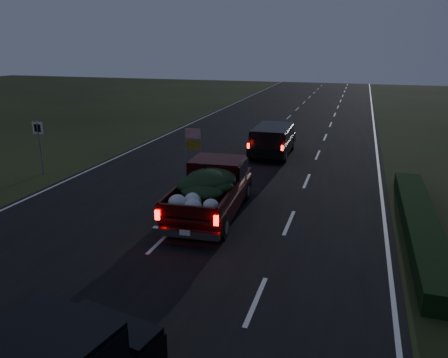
% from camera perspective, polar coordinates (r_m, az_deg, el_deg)
% --- Properties ---
extents(ground, '(120.00, 120.00, 0.00)m').
position_cam_1_polar(ground, '(14.02, -8.01, -7.84)').
color(ground, black).
rests_on(ground, ground).
extents(road_asphalt, '(14.00, 120.00, 0.02)m').
position_cam_1_polar(road_asphalt, '(14.02, -8.01, -7.81)').
color(road_asphalt, black).
rests_on(road_asphalt, ground).
extents(hedge_row, '(1.00, 10.00, 0.60)m').
position_cam_1_polar(hedge_row, '(15.65, 24.27, -5.35)').
color(hedge_row, black).
rests_on(hedge_row, ground).
extents(route_sign, '(0.55, 0.08, 2.50)m').
position_cam_1_polar(route_sign, '(22.04, -23.00, 4.77)').
color(route_sign, gray).
rests_on(route_sign, ground).
extents(pickup_truck, '(2.33, 5.41, 2.78)m').
position_cam_1_polar(pickup_truck, '(15.50, -1.69, -1.04)').
color(pickup_truck, '#340707').
rests_on(pickup_truck, ground).
extents(lead_suv, '(1.99, 4.63, 1.32)m').
position_cam_1_polar(lead_suv, '(24.08, 6.39, 5.40)').
color(lead_suv, black).
rests_on(lead_suv, ground).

